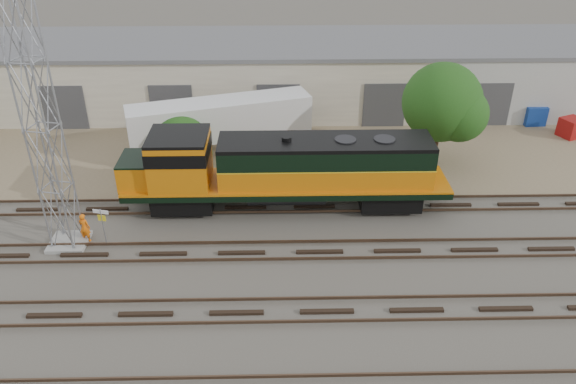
{
  "coord_description": "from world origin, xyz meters",
  "views": [
    {
      "loc": [
        1.87,
        -21.92,
        16.97
      ],
      "look_at": [
        2.43,
        4.0,
        2.2
      ],
      "focal_mm": 35.0,
      "sensor_mm": 36.0,
      "label": 1
    }
  ],
  "objects_px": {
    "signal_tower": "(43,132)",
    "semi_trailer": "(225,120)",
    "worker": "(84,228)",
    "locomotive": "(281,170)"
  },
  "relations": [
    {
      "from": "semi_trailer",
      "to": "signal_tower",
      "type": "bearing_deg",
      "value": -140.67
    },
    {
      "from": "worker",
      "to": "signal_tower",
      "type": "bearing_deg",
      "value": 26.93
    },
    {
      "from": "signal_tower",
      "to": "semi_trailer",
      "type": "distance_m",
      "value": 13.92
    },
    {
      "from": "locomotive",
      "to": "signal_tower",
      "type": "height_order",
      "value": "signal_tower"
    },
    {
      "from": "semi_trailer",
      "to": "worker",
      "type": "bearing_deg",
      "value": -138.14
    },
    {
      "from": "worker",
      "to": "semi_trailer",
      "type": "bearing_deg",
      "value": -111.68
    },
    {
      "from": "locomotive",
      "to": "signal_tower",
      "type": "xyz_separation_m",
      "value": [
        -11.18,
        -3.38,
        3.85
      ]
    },
    {
      "from": "signal_tower",
      "to": "worker",
      "type": "xyz_separation_m",
      "value": [
        0.85,
        0.26,
        -5.54
      ]
    },
    {
      "from": "signal_tower",
      "to": "semi_trailer",
      "type": "height_order",
      "value": "signal_tower"
    },
    {
      "from": "locomotive",
      "to": "semi_trailer",
      "type": "distance_m",
      "value": 8.54
    }
  ]
}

